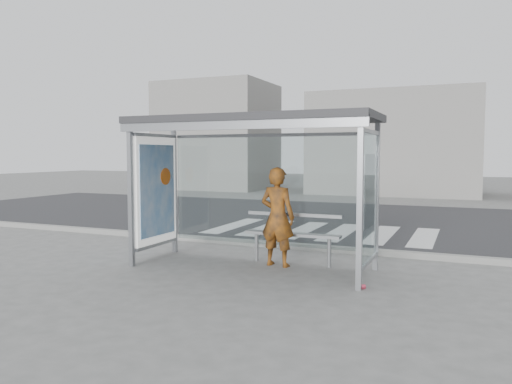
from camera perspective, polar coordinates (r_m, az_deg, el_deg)
ground at (r=8.76m, az=-0.50°, el=-8.67°), size 80.00×80.00×0.00m
road at (r=15.34m, az=10.05°, el=-3.10°), size 30.00×10.00×0.01m
curb at (r=10.53m, az=3.78°, el=-6.14°), size 30.00×0.18×0.12m
crosswalk at (r=12.94m, az=7.53°, el=-4.46°), size 5.55×3.00×0.00m
bus_shelter at (r=8.75m, az=-2.58°, el=4.40°), size 4.25×1.65×2.62m
building_left at (r=29.12m, az=-4.38°, el=6.35°), size 6.00×5.00×6.00m
building_center at (r=26.05m, az=15.63°, el=5.34°), size 8.00×5.00×5.00m
person at (r=8.78m, az=2.47°, el=-2.85°), size 0.68×0.49×1.75m
bench at (r=9.00m, az=4.15°, el=-4.82°), size 1.77×0.22×0.91m
soda_can at (r=7.59m, az=11.91°, el=-10.56°), size 0.14×0.13×0.07m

